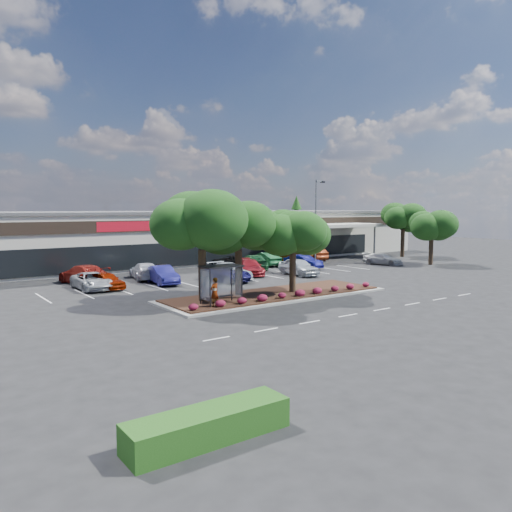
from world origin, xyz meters
TOP-DOWN VIEW (x-y plane):
  - ground at (0.00, 0.00)m, footprint 160.00×160.00m
  - retail_store at (0.06, 33.91)m, footprint 80.40×25.20m
  - landscape_island at (-2.00, 4.00)m, footprint 18.00×6.00m
  - lane_markings at (-0.14, 10.42)m, footprint 33.12×20.06m
  - shrub_row at (-2.00, 1.90)m, footprint 17.00×0.80m
  - bus_shelter at (-7.50, 2.95)m, footprint 2.75×1.55m
  - island_tree_west at (-8.00, 4.50)m, footprint 7.20×7.20m
  - island_tree_mid at (-4.50, 5.20)m, footprint 6.60×6.60m
  - island_tree_east at (-0.50, 3.70)m, footprint 5.80×5.80m
  - hedge_south_west at (-18.00, -13.50)m, footprint 5.00×1.30m
  - tree_east_near at (26.00, 10.00)m, footprint 5.60×5.60m
  - tree_east_far at (31.00, 18.00)m, footprint 6.40×6.40m
  - conifer_north_east at (34.00, 44.00)m, footprint 3.96×3.96m
  - person_waiting at (-8.37, 2.23)m, footprint 0.80×0.64m
  - light_pole at (11.80, 14.47)m, footprint 1.43×0.55m
  - car_0 at (-12.31, 15.25)m, footprint 2.37×5.11m
  - car_1 at (-11.20, 14.87)m, footprint 2.30×4.34m
  - car_2 at (-6.27, 14.71)m, footprint 2.17×5.00m
  - car_3 at (0.26, 13.75)m, footprint 2.53×5.39m
  - car_4 at (-0.80, 12.74)m, footprint 2.79×5.51m
  - car_5 at (3.43, 15.06)m, footprint 4.00×5.69m
  - car_6 at (7.21, 12.00)m, footprint 2.33×5.09m
  - car_7 at (11.20, 15.87)m, footprint 2.23×4.82m
  - car_8 at (21.34, 13.27)m, footprint 3.11×5.04m
  - car_9 at (-11.96, 18.69)m, footprint 3.39×6.26m
  - car_10 at (-4.68, 18.06)m, footprint 2.92×4.82m
  - car_11 at (-6.38, 18.28)m, footprint 3.26×5.75m
  - car_13 at (5.42, 21.85)m, footprint 3.73×5.25m
  - car_14 at (6.11, 18.31)m, footprint 4.12×6.12m
  - car_15 at (9.42, 20.53)m, footprint 2.02×4.83m
  - car_16 at (13.53, 20.67)m, footprint 3.19×5.25m
  - car_17 at (18.38, 22.07)m, footprint 2.97×5.25m

SIDE VIEW (x-z plane):
  - ground at x=0.00m, z-range 0.00..0.00m
  - lane_markings at x=-0.14m, z-range 0.00..0.01m
  - landscape_island at x=-2.00m, z-range -0.01..0.25m
  - hedge_south_west at x=-18.00m, z-range 0.00..0.90m
  - shrub_row at x=-2.00m, z-range 0.26..0.76m
  - car_13 at x=5.42m, z-range 0.00..1.33m
  - car_8 at x=21.34m, z-range 0.00..1.36m
  - car_1 at x=-11.20m, z-range 0.00..1.40m
  - car_0 at x=-12.31m, z-range 0.00..1.42m
  - car_4 at x=-0.80m, z-range 0.00..1.49m
  - car_3 at x=0.26m, z-range 0.00..1.52m
  - car_7 at x=11.20m, z-range 0.00..1.53m
  - car_5 at x=3.43m, z-range 0.00..1.53m
  - car_10 at x=-4.68m, z-range 0.00..1.54m
  - car_15 at x=9.42m, z-range 0.00..1.55m
  - car_11 at x=-6.38m, z-range 0.00..1.57m
  - car_2 at x=-6.27m, z-range 0.00..1.60m
  - car_16 at x=13.53m, z-range 0.00..1.63m
  - car_17 at x=18.38m, z-range 0.00..1.64m
  - car_14 at x=6.11m, z-range 0.00..1.65m
  - car_6 at x=7.21m, z-range 0.00..1.69m
  - car_9 at x=-11.96m, z-range 0.00..1.72m
  - person_waiting at x=-8.37m, z-range 0.26..2.17m
  - bus_shelter at x=-7.50m, z-range 1.01..3.60m
  - retail_store at x=0.06m, z-range 0.03..6.28m
  - tree_east_near at x=26.00m, z-range 0.00..6.51m
  - island_tree_east at x=-0.50m, z-range 0.26..6.76m
  - tree_east_far at x=31.00m, z-range 0.00..7.62m
  - island_tree_mid at x=-4.50m, z-range 0.26..7.58m
  - island_tree_west at x=-8.00m, z-range 0.26..8.15m
  - light_pole at x=11.80m, z-range -0.56..9.15m
  - conifer_north_east at x=34.00m, z-range 0.00..9.00m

